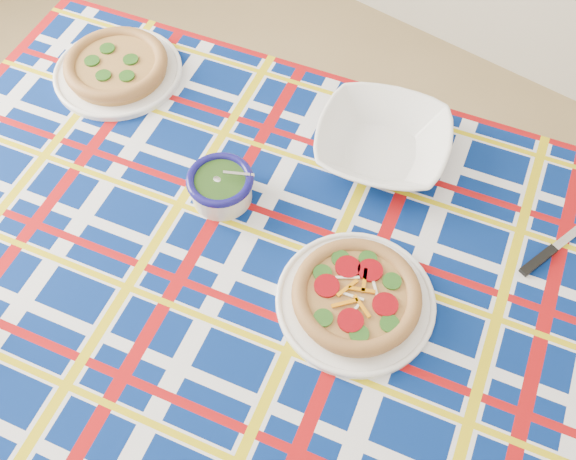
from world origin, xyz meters
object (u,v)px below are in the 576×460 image
Objects in this scene: dining_table at (280,285)px; main_focaccia_plate at (356,296)px; pesto_bowl at (221,185)px; serving_bowl at (382,143)px.

main_focaccia_plate is (0.16, 0.02, 0.11)m from dining_table.
dining_table is 0.19m from main_focaccia_plate.
main_focaccia_plate is 0.35m from pesto_bowl.
serving_bowl is at bearing 55.20° from pesto_bowl.
main_focaccia_plate is 1.08× the size of serving_bowl.
pesto_bowl is 0.35m from serving_bowl.
dining_table is 6.56× the size of serving_bowl.
serving_bowl is at bearing 114.48° from main_focaccia_plate.
serving_bowl is (-0.15, 0.33, 0.00)m from main_focaccia_plate.
pesto_bowl reaches higher than dining_table.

